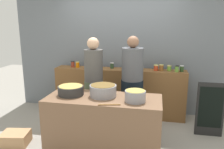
% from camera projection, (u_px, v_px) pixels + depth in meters
% --- Properties ---
extents(ground, '(12.00, 12.00, 0.00)m').
position_uv_depth(ground, '(108.00, 140.00, 3.78)').
color(ground, gray).
extents(storefront_wall, '(4.80, 0.12, 3.00)m').
position_uv_depth(storefront_wall, '(122.00, 43.00, 4.83)').
color(storefront_wall, slate).
rests_on(storefront_wall, ground).
extents(display_shelf, '(2.70, 0.36, 1.00)m').
position_uv_depth(display_shelf, '(119.00, 92.00, 4.72)').
color(display_shelf, brown).
rests_on(display_shelf, ground).
extents(prep_table, '(1.70, 0.70, 0.85)m').
position_uv_depth(prep_table, '(104.00, 124.00, 3.40)').
color(prep_table, brown).
rests_on(prep_table, ground).
extents(preserve_jar_0, '(0.08, 0.08, 0.13)m').
position_uv_depth(preserve_jar_0, '(73.00, 64.00, 4.78)').
color(preserve_jar_0, maroon).
rests_on(preserve_jar_0, display_shelf).
extents(preserve_jar_1, '(0.08, 0.08, 0.12)m').
position_uv_depth(preserve_jar_1, '(77.00, 65.00, 4.76)').
color(preserve_jar_1, orange).
rests_on(preserve_jar_1, display_shelf).
extents(preserve_jar_2, '(0.07, 0.07, 0.11)m').
position_uv_depth(preserve_jar_2, '(90.00, 65.00, 4.78)').
color(preserve_jar_2, orange).
rests_on(preserve_jar_2, display_shelf).
extents(preserve_jar_3, '(0.07, 0.07, 0.14)m').
position_uv_depth(preserve_jar_3, '(94.00, 65.00, 4.67)').
color(preserve_jar_3, gold).
rests_on(preserve_jar_3, display_shelf).
extents(preserve_jar_4, '(0.08, 0.08, 0.12)m').
position_uv_depth(preserve_jar_4, '(112.00, 66.00, 4.65)').
color(preserve_jar_4, '#2A4328').
rests_on(preserve_jar_4, display_shelf).
extents(preserve_jar_5, '(0.07, 0.07, 0.15)m').
position_uv_depth(preserve_jar_5, '(126.00, 66.00, 4.50)').
color(preserve_jar_5, gold).
rests_on(preserve_jar_5, display_shelf).
extents(preserve_jar_6, '(0.08, 0.08, 0.12)m').
position_uv_depth(preserve_jar_6, '(139.00, 67.00, 4.51)').
color(preserve_jar_6, '#355B2A').
rests_on(preserve_jar_6, display_shelf).
extents(preserve_jar_7, '(0.09, 0.09, 0.11)m').
position_uv_depth(preserve_jar_7, '(156.00, 68.00, 4.45)').
color(preserve_jar_7, '#BD3A1D').
rests_on(preserve_jar_7, display_shelf).
extents(preserve_jar_8, '(0.09, 0.09, 0.12)m').
position_uv_depth(preserve_jar_8, '(161.00, 68.00, 4.43)').
color(preserve_jar_8, brown).
rests_on(preserve_jar_8, display_shelf).
extents(preserve_jar_9, '(0.08, 0.08, 0.11)m').
position_uv_depth(preserve_jar_9, '(169.00, 68.00, 4.42)').
color(preserve_jar_9, olive).
rests_on(preserve_jar_9, display_shelf).
extents(preserve_jar_10, '(0.07, 0.07, 0.13)m').
position_uv_depth(preserve_jar_10, '(177.00, 69.00, 4.31)').
color(preserve_jar_10, '#5F9536').
rests_on(preserve_jar_10, display_shelf).
extents(preserve_jar_11, '(0.08, 0.08, 0.12)m').
position_uv_depth(preserve_jar_11, '(182.00, 69.00, 4.34)').
color(preserve_jar_11, '#27421E').
rests_on(preserve_jar_11, display_shelf).
extents(cooking_pot_left, '(0.39, 0.39, 0.14)m').
position_uv_depth(cooking_pot_left, '(71.00, 90.00, 3.42)').
color(cooking_pot_left, '#2D2D2D').
rests_on(cooking_pot_left, prep_table).
extents(cooking_pot_center, '(0.40, 0.40, 0.18)m').
position_uv_depth(cooking_pot_center, '(103.00, 91.00, 3.35)').
color(cooking_pot_center, gray).
rests_on(cooking_pot_center, prep_table).
extents(cooking_pot_right, '(0.29, 0.29, 0.16)m').
position_uv_depth(cooking_pot_right, '(135.00, 96.00, 3.13)').
color(cooking_pot_right, gray).
rests_on(cooking_pot_right, prep_table).
extents(wooden_spoon, '(0.30, 0.08, 0.02)m').
position_uv_depth(wooden_spoon, '(109.00, 105.00, 2.99)').
color(wooden_spoon, '#9E703D').
rests_on(wooden_spoon, prep_table).
extents(cook_with_tongs, '(0.34, 0.34, 1.68)m').
position_uv_depth(cook_with_tongs, '(94.00, 89.00, 4.03)').
color(cook_with_tongs, '#4E5E44').
rests_on(cook_with_tongs, ground).
extents(cook_in_cap, '(0.40, 0.40, 1.71)m').
position_uv_depth(cook_in_cap, '(132.00, 89.00, 4.02)').
color(cook_in_cap, black).
rests_on(cook_in_cap, ground).
extents(bread_crate, '(0.47, 0.41, 0.20)m').
position_uv_depth(bread_crate, '(15.00, 138.00, 3.62)').
color(bread_crate, tan).
rests_on(bread_crate, ground).
extents(chalkboard_sign, '(0.46, 0.05, 0.95)m').
position_uv_depth(chalkboard_sign, '(210.00, 109.00, 3.82)').
color(chalkboard_sign, black).
rests_on(chalkboard_sign, ground).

